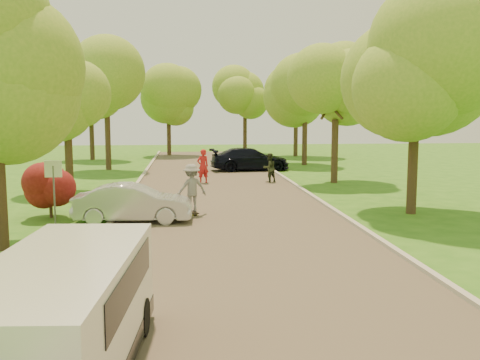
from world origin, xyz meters
name	(u,v)px	position (x,y,z in m)	size (l,w,h in m)	color
ground	(243,253)	(0.00, 0.00, 0.00)	(100.00, 100.00, 0.00)	#2F6A19
road	(223,203)	(0.00, 8.00, 0.01)	(8.00, 60.00, 0.01)	#4C4438
curb_left	(124,203)	(-4.05, 8.00, 0.06)	(0.18, 60.00, 0.12)	#B2AD9E
curb_right	(319,200)	(4.05, 8.00, 0.06)	(0.18, 60.00, 0.12)	#B2AD9E
street_sign	(54,179)	(-5.80, 4.00, 1.56)	(0.55, 0.06, 2.17)	#59595E
red_shrub	(50,187)	(-6.30, 5.50, 1.10)	(1.70, 1.70, 1.95)	#382619
tree_l_mida	(0,56)	(-6.30, 1.00, 5.17)	(4.71, 4.60, 7.39)	#382619
tree_l_midb	(70,94)	(-6.81, 12.00, 4.59)	(4.30, 4.20, 6.62)	#382619
tree_l_far	(110,86)	(-6.39, 22.00, 5.47)	(4.92, 4.80, 7.79)	#382619
tree_r_mida	(423,62)	(7.02, 5.00, 5.54)	(5.13, 5.00, 7.95)	#382619
tree_r_midb	(340,91)	(6.60, 14.00, 4.88)	(4.51, 4.40, 7.01)	#382619
tree_r_far	(309,83)	(7.23, 24.00, 5.83)	(5.33, 5.20, 8.34)	#382619
tree_bg_a	(93,93)	(-8.78, 30.00, 5.31)	(5.12, 5.00, 7.72)	#382619
tree_bg_b	(299,92)	(8.22, 32.00, 5.54)	(5.12, 5.00, 7.95)	#382619
tree_bg_c	(171,98)	(-2.79, 34.00, 5.02)	(4.92, 4.80, 7.33)	#382619
tree_bg_d	(247,96)	(4.22, 36.00, 5.31)	(5.12, 5.00, 7.72)	#382619
minivan	(62,317)	(-3.20, -6.56, 0.92)	(2.20, 4.83, 1.75)	white
silver_sedan	(133,203)	(-3.30, 4.43, 0.66)	(1.39, 3.98, 1.31)	#BCBCC1
dark_sedan	(250,159)	(2.62, 20.52, 0.74)	(2.08, 5.11, 1.48)	black
longboard	(192,212)	(-1.30, 5.60, 0.10)	(0.54, 0.93, 0.10)	black
skateboarder	(192,188)	(-1.30, 5.60, 0.99)	(1.13, 0.65, 1.75)	gray
person_striped	(203,166)	(-0.62, 14.49, 0.91)	(0.66, 0.43, 1.81)	red
person_olive	(269,168)	(2.95, 14.44, 0.79)	(0.76, 0.60, 1.57)	#272F1C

